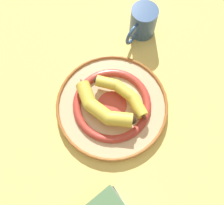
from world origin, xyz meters
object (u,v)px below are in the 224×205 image
banana_a (100,107)px  coffee_mug (143,22)px  decorative_bowl (112,105)px  banana_b (124,94)px

banana_a → coffee_mug: 0.30m
decorative_bowl → banana_b: banana_b is taller
decorative_bowl → banana_b: 0.05m
decorative_bowl → coffee_mug: (-0.16, 0.22, 0.03)m
decorative_bowl → banana_a: (-0.00, -0.04, 0.04)m
decorative_bowl → banana_a: bearing=-92.5°
decorative_bowl → banana_a: banana_a is taller
banana_a → coffee_mug: (-0.16, 0.26, -0.00)m
decorative_bowl → coffee_mug: size_ratio=2.45×
banana_b → coffee_mug: 0.25m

